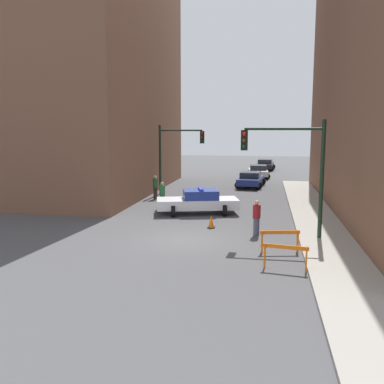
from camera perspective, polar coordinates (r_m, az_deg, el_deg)
The scene contains 15 objects.
ground_plane at distance 19.28m, azimuth -0.89°, elevation -6.37°, with size 120.00×120.00×0.00m, color #4C4C4F.
sidewalk_right at distance 19.14m, azimuth 17.80°, elevation -6.71°, with size 2.40×44.00×0.12m.
building_corner_left at distance 36.48m, azimuth -16.35°, elevation 18.95°, with size 14.00×20.00×23.55m.
traffic_light_near at distance 19.34m, azimuth 13.56°, elevation 4.07°, with size 3.64×0.35×5.20m.
traffic_light_far at distance 32.02m, azimuth -2.38°, elevation 5.71°, with size 3.44×0.35×5.20m.
police_car at distance 24.95m, azimuth 0.83°, elevation -1.25°, with size 5.02×3.08×1.52m.
parked_car_near at distance 36.54m, azimuth 7.82°, elevation 1.69°, with size 2.54×4.45×1.31m.
parked_car_mid at distance 43.56m, azimuth 8.79°, elevation 2.76°, with size 2.47×4.41×1.31m.
parked_car_far at distance 51.78m, azimuth 9.73°, elevation 3.63°, with size 2.49×4.42×1.31m.
pedestrian_crossing at distance 26.62m, azimuth -3.99°, elevation -0.36°, with size 0.40×0.40×1.66m.
pedestrian_corner at distance 30.16m, azimuth -4.91°, elevation 0.67°, with size 0.42×0.42×1.66m.
pedestrian_sidewalk at distance 20.06m, azimuth 8.60°, elevation -3.35°, with size 0.50×0.50×1.66m.
barrier_front at distance 15.47m, azimuth 12.34°, elevation -7.95°, with size 1.59×0.40×0.90m.
barrier_mid at distance 17.55m, azimuth 11.65°, elevation -5.96°, with size 1.58×0.46×0.90m.
traffic_cone at distance 21.45m, azimuth 2.58°, elevation -3.97°, with size 0.36×0.36×0.66m.
Camera 1 is at (3.50, -18.31, 4.94)m, focal length 40.00 mm.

